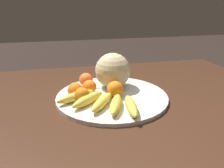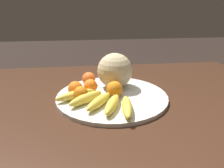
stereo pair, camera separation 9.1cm
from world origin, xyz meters
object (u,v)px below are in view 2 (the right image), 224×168
at_px(banana_bunch, 100,101).
at_px(melon, 115,71).
at_px(orange_back_right, 115,89).
at_px(orange_front_left, 89,79).
at_px(produce_tag, 95,87).
at_px(kitchen_table, 98,116).
at_px(orange_mid_center, 91,86).
at_px(fruit_bowl, 112,96).
at_px(orange_back_left, 75,89).
at_px(orange_front_right, 81,94).

bearing_deg(banana_bunch, melon, -169.62).
relative_size(banana_bunch, orange_back_right, 4.40).
distance_m(banana_bunch, orange_front_left, 0.22).
xyz_separation_m(banana_bunch, orange_front_left, (-0.04, 0.22, 0.01)).
bearing_deg(produce_tag, kitchen_table, -90.83).
bearing_deg(kitchen_table, orange_mid_center, 122.58).
height_order(fruit_bowl, orange_back_left, orange_back_left).
xyz_separation_m(orange_front_right, orange_back_left, (-0.02, 0.05, 0.00)).
xyz_separation_m(banana_bunch, produce_tag, (-0.01, 0.19, -0.02)).
bearing_deg(orange_back_left, orange_back_right, -11.94).
bearing_deg(fruit_bowl, orange_front_left, 126.39).
bearing_deg(orange_front_left, orange_mid_center, -85.99).
distance_m(orange_front_left, orange_front_right, 0.17).
bearing_deg(orange_back_right, melon, 81.87).
distance_m(fruit_bowl, orange_back_right, 0.05).
bearing_deg(melon, orange_front_right, -140.06).
xyz_separation_m(kitchen_table, orange_front_right, (-0.07, -0.04, 0.13)).
xyz_separation_m(orange_mid_center, orange_back_left, (-0.06, -0.03, 0.00)).
relative_size(orange_front_right, orange_back_right, 0.88).
relative_size(melon, orange_back_left, 2.55).
height_order(kitchen_table, fruit_bowl, fruit_bowl).
bearing_deg(fruit_bowl, produce_tag, 125.80).
distance_m(melon, banana_bunch, 0.21).
relative_size(orange_front_left, orange_back_right, 0.93).
distance_m(fruit_bowl, orange_front_left, 0.16).
height_order(fruit_bowl, produce_tag, produce_tag).
bearing_deg(orange_front_right, produce_tag, 65.89).
xyz_separation_m(melon, banana_bunch, (-0.08, -0.18, -0.06)).
relative_size(orange_mid_center, orange_back_right, 0.86).
bearing_deg(melon, orange_mid_center, -158.04).
distance_m(kitchen_table, produce_tag, 0.14).
distance_m(banana_bunch, produce_tag, 0.19).
xyz_separation_m(fruit_bowl, orange_front_left, (-0.09, 0.13, 0.04)).
distance_m(banana_bunch, orange_mid_center, 0.14).
height_order(kitchen_table, orange_back_left, orange_back_left).
distance_m(orange_back_left, orange_back_right, 0.16).
bearing_deg(orange_back_left, fruit_bowl, -5.31).
distance_m(fruit_bowl, orange_front_right, 0.14).
relative_size(orange_mid_center, produce_tag, 0.71).
relative_size(banana_bunch, orange_back_left, 4.80).
height_order(melon, orange_back_right, melon).
distance_m(orange_front_left, orange_back_left, 0.13).
height_order(banana_bunch, orange_mid_center, orange_mid_center).
xyz_separation_m(melon, orange_mid_center, (-0.11, -0.05, -0.05)).
bearing_deg(kitchen_table, orange_back_left, 171.30).
bearing_deg(melon, orange_back_right, -98.13).
height_order(melon, orange_front_left, melon).
distance_m(orange_front_left, orange_mid_center, 0.08).
bearing_deg(kitchen_table, orange_back_right, -16.13).
height_order(fruit_bowl, melon, melon).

